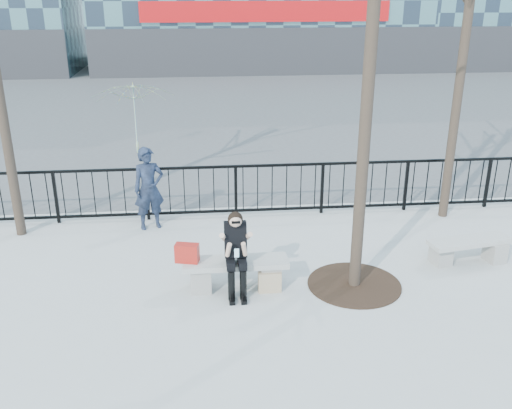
{
  "coord_description": "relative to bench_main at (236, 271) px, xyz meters",
  "views": [
    {
      "loc": [
        -0.46,
        -7.98,
        4.54
      ],
      "look_at": [
        0.4,
        0.8,
        1.1
      ],
      "focal_mm": 40.0,
      "sensor_mm": 36.0,
      "label": 1
    }
  ],
  "objects": [
    {
      "name": "railing",
      "position": [
        0.0,
        3.0,
        0.25
      ],
      "size": [
        14.0,
        0.06,
        1.1
      ],
      "color": "black",
      "rests_on": "ground"
    },
    {
      "name": "vendor_umbrella",
      "position": [
        -2.29,
        7.92,
        0.71
      ],
      "size": [
        2.56,
        2.6,
        2.02
      ],
      "primitive_type": "imported",
      "rotation": [
        0.0,
        0.0,
        -0.18
      ],
      "color": "yellow",
      "rests_on": "ground"
    },
    {
      "name": "shopping_bag",
      "position": [
        0.52,
        -0.17,
        -0.13
      ],
      "size": [
        0.36,
        0.14,
        0.34
      ],
      "primitive_type": "cube",
      "rotation": [
        0.0,
        0.0,
        0.03
      ],
      "color": "beige",
      "rests_on": "ground"
    },
    {
      "name": "ground",
      "position": [
        0.0,
        0.0,
        -0.3
      ],
      "size": [
        120.0,
        120.0,
        0.0
      ],
      "primitive_type": "plane",
      "color": "#A5A6A1",
      "rests_on": "ground"
    },
    {
      "name": "bench_second",
      "position": [
        4.07,
        0.5,
        -0.03
      ],
      "size": [
        1.47,
        0.41,
        0.44
      ],
      "rotation": [
        0.0,
        0.0,
        0.18
      ],
      "color": "slate",
      "rests_on": "ground"
    },
    {
      "name": "seated_woman",
      "position": [
        0.0,
        -0.16,
        0.37
      ],
      "size": [
        0.5,
        0.64,
        1.34
      ],
      "color": "black",
      "rests_on": "ground"
    },
    {
      "name": "handbag",
      "position": [
        -0.75,
        0.02,
        0.34
      ],
      "size": [
        0.39,
        0.25,
        0.3
      ],
      "primitive_type": "cube",
      "rotation": [
        0.0,
        0.0,
        -0.23
      ],
      "color": "#AF1D15",
      "rests_on": "bench_main"
    },
    {
      "name": "tree_grate",
      "position": [
        1.9,
        -0.1,
        -0.29
      ],
      "size": [
        1.5,
        1.5,
        0.02
      ],
      "primitive_type": "cylinder",
      "color": "black",
      "rests_on": "ground"
    },
    {
      "name": "street_surface",
      "position": [
        0.0,
        15.0,
        -0.3
      ],
      "size": [
        60.0,
        23.0,
        0.01
      ],
      "primitive_type": "cube",
      "color": "#474747",
      "rests_on": "ground"
    },
    {
      "name": "bench_main",
      "position": [
        0.0,
        0.0,
        0.0
      ],
      "size": [
        1.65,
        0.46,
        0.49
      ],
      "color": "slate",
      "rests_on": "ground"
    },
    {
      "name": "standing_man",
      "position": [
        -1.51,
        2.57,
        0.52
      ],
      "size": [
        0.69,
        0.56,
        1.64
      ],
      "primitive_type": "imported",
      "rotation": [
        0.0,
        0.0,
        0.32
      ],
      "color": "black",
      "rests_on": "ground"
    }
  ]
}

